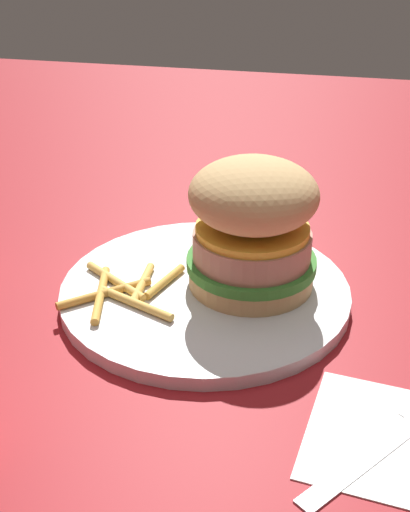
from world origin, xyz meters
name	(u,v)px	position (x,y,z in m)	size (l,w,h in m)	color
ground_plane	(217,316)	(0.00, 0.00, 0.00)	(1.60, 1.60, 0.00)	maroon
plate	(205,292)	(0.02, -0.03, 0.01)	(0.25, 0.25, 0.01)	silver
sandwich	(253,225)	(-0.02, -0.04, 0.07)	(0.11, 0.11, 0.11)	tan
fries_pile	(124,290)	(0.08, 0.00, 0.02)	(0.10, 0.10, 0.01)	#E5B251
napkin	(392,439)	(-0.14, 0.12, 0.00)	(0.11, 0.11, 0.00)	white
fork	(394,436)	(-0.14, 0.12, 0.00)	(0.12, 0.15, 0.00)	silver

